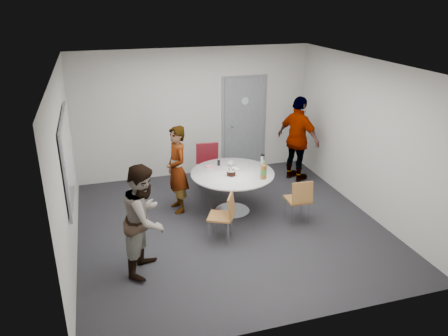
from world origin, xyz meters
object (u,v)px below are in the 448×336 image
object	(u,v)px
door	(244,124)
person_right	(298,139)
table	(234,178)
whiteboard	(68,157)
person_main	(177,170)
chair_far	(208,163)
person_left	(145,219)
chair_near_right	(300,197)
chair_near_left	(225,213)

from	to	relation	value
door	person_right	size ratio (longest dim) A/B	1.19
person_right	table	bearing A→B (deg)	96.01
whiteboard	person_main	distance (m)	1.96
chair_far	person_right	distance (m)	1.95
person_main	person_right	world-z (taller)	person_right
chair_far	person_left	xyz separation A→B (m)	(-1.53, -2.35, 0.20)
chair_near_right	person_left	xyz separation A→B (m)	(-2.66, -0.60, 0.32)
chair_near_right	person_main	world-z (taller)	person_main
whiteboard	table	distance (m)	2.81
door	whiteboard	world-z (taller)	door
chair_near_left	person_left	size ratio (longest dim) A/B	0.49
chair_near_left	chair_near_right	world-z (taller)	chair_near_right
person_main	chair_far	bearing A→B (deg)	123.93
whiteboard	person_left	bearing A→B (deg)	-47.61
door	chair_far	distance (m)	1.52
table	chair_near_left	world-z (taller)	table
whiteboard	chair_far	world-z (taller)	whiteboard
chair_near_right	person_left	size ratio (longest dim) A/B	0.50
chair_near_right	chair_far	size ratio (longest dim) A/B	0.82
table	chair_near_left	size ratio (longest dim) A/B	1.87
chair_near_right	person_main	size ratio (longest dim) A/B	0.51
whiteboard	person_right	size ratio (longest dim) A/B	1.06
person_left	person_right	xyz separation A→B (m)	(3.45, 2.36, 0.09)
door	person_left	world-z (taller)	door
table	person_right	bearing A→B (deg)	31.09
table	person_main	xyz separation A→B (m)	(-0.95, 0.37, 0.13)
table	person_left	size ratio (longest dim) A/B	0.92
table	chair_near_left	xyz separation A→B (m)	(-0.43, -0.87, -0.19)
whiteboard	person_main	bearing A→B (deg)	20.17
door	chair_far	bearing A→B (deg)	-137.54
chair_near_right	person_right	bearing A→B (deg)	68.36
person_right	whiteboard	bearing A→B (deg)	81.50
chair_near_left	table	bearing A→B (deg)	0.85
person_main	chair_near_left	bearing A→B (deg)	15.21
chair_far	person_main	xyz separation A→B (m)	(-0.75, -0.66, 0.20)
whiteboard	chair_near_left	world-z (taller)	whiteboard
whiteboard	person_left	size ratio (longest dim) A/B	1.18
chair_far	person_right	size ratio (longest dim) A/B	0.54
table	chair_near_left	bearing A→B (deg)	-116.19
whiteboard	person_right	world-z (taller)	whiteboard
table	person_main	bearing A→B (deg)	158.79
door	chair_near_left	world-z (taller)	door
whiteboard	person_main	xyz separation A→B (m)	(1.74, 0.64, -0.66)
chair_far	person_left	distance (m)	2.81
chair_near_left	person_right	xyz separation A→B (m)	(2.16, 1.91, 0.42)
chair_far	person_left	world-z (taller)	person_left
chair_near_left	person_right	bearing A→B (deg)	-21.39
table	person_left	distance (m)	2.18
chair_near_left	whiteboard	bearing A→B (deg)	102.11
door	chair_near_right	xyz separation A→B (m)	(0.06, -2.73, -0.54)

